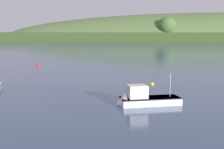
% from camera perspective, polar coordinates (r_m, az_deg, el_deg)
% --- Properties ---
extents(far_shoreline_hill, '(411.56, 105.49, 39.92)m').
position_cam_1_polar(far_shoreline_hill, '(259.65, 16.22, 5.63)').
color(far_shoreline_hill, '#3C4E24').
rests_on(far_shoreline_hill, ground).
extents(fishing_boat_moored, '(5.87, 3.77, 3.35)m').
position_cam_1_polar(fishing_boat_moored, '(29.32, 5.19, -4.38)').
color(fishing_boat_moored, white).
rests_on(fishing_boat_moored, ground).
extents(mooring_buoy_foreground, '(0.54, 0.54, 0.62)m').
position_cam_1_polar(mooring_buoy_foreground, '(40.64, 6.72, -1.67)').
color(mooring_buoy_foreground, yellow).
rests_on(mooring_buoy_foreground, ground).
extents(mooring_buoy_midchannel, '(0.73, 0.73, 0.81)m').
position_cam_1_polar(mooring_buoy_midchannel, '(64.21, -12.26, 1.46)').
color(mooring_buoy_midchannel, red).
rests_on(mooring_buoy_midchannel, ground).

